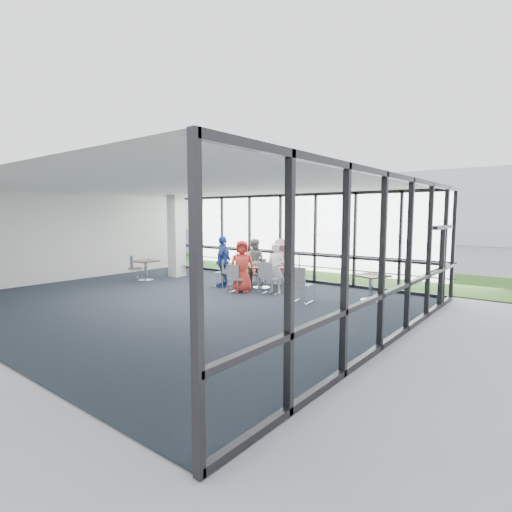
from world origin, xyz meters
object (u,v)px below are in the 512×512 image
Objects in this scene: chair_spare_la at (135,268)px; chair_spare_r at (303,285)px; structural_column at (176,236)px; chair_main_nl at (238,279)px; diner_end at (223,261)px; diner_far_left at (254,261)px; side_table_right at (371,279)px; chair_main_fl at (256,271)px; chair_main_fr at (283,271)px; side_table_left at (146,264)px; chair_main_end at (222,273)px; diner_near_left at (242,266)px; diner_far_right at (280,262)px; main_table at (262,269)px; diner_near_right at (275,268)px; chair_main_nr at (271,279)px; chair_spare_lb at (190,265)px.

chair_spare_r reaches higher than chair_spare_la.
chair_main_nl is at bearing -14.49° from structural_column.
diner_end is 1.86× the size of chair_spare_la.
diner_far_left is at bearing 138.34° from diner_end.
chair_spare_r is (3.44, -0.49, -0.37)m from diner_end.
chair_spare_r is at bearing -135.21° from side_table_right.
chair_main_fr reaches higher than chair_main_fl.
chair_main_nl is (4.19, 0.36, -0.18)m from side_table_left.
chair_main_end is at bearing 39.47° from chair_main_fr.
side_table_right is 0.59× the size of diner_end.
diner_far_left is 1.08m from chair_main_fr.
diner_end is at bearing 122.21° from diner_near_left.
diner_far_left is 1.20m from diner_end.
diner_far_right reaches higher than chair_main_nl.
main_table is at bearing 113.26° from chair_main_fl.
structural_column reaches higher than side_table_right.
diner_near_right reaches higher than chair_main_fr.
diner_far_left is at bearing 132.56° from chair_main_end.
side_table_left is 4.21m from chair_main_nl.
chair_main_nl is 0.89× the size of chair_spare_r.
main_table is 1.12m from chair_main_nl.
diner_far_right reaches higher than chair_spare_r.
chair_main_fr is 3.04m from chair_spare_r.
chair_main_nr reaches higher than chair_main_end.
diner_near_left reaches higher than chair_spare_lb.
chair_main_fl is (3.52, 2.15, -0.20)m from side_table_left.
diner_far_right is 1.66× the size of chair_main_nr.
diner_near_right is 1.70× the size of chair_main_end.
chair_main_nr reaches higher than side_table_left.
diner_far_right is at bearing 13.41° from structural_column.
chair_spare_lb is at bearing -18.65° from diner_far_right.
chair_main_fr is at bearing -138.41° from diner_far_right.
diner_end reaches higher than main_table.
side_table_right is 4.94m from diner_end.
structural_column reaches higher than chair_spare_la.
chair_spare_r is at bearing -36.49° from chair_main_nr.
chair_main_nr is at bearing 9.21° from side_table_left.
chair_spare_lb reaches higher than side_table_left.
main_table is 3.67m from side_table_right.
diner_far_right is at bearing 29.16° from side_table_left.
side_table_left is at bearing -0.75° from diner_far_right.
chair_main_nr is 5.48m from chair_spare_la.
chair_main_end is (3.00, 0.92, -0.16)m from side_table_left.
chair_spare_la is 6.81m from chair_spare_r.
chair_spare_r is at bearing -42.07° from diner_near_left.
chair_main_nl is 1.91m from chair_main_fl.
side_table_right is 4.02m from chair_main_nl.
diner_end is 1.79× the size of chair_main_nr.
side_table_right is 0.64× the size of diner_far_left.
structural_column is 4.31m from main_table.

